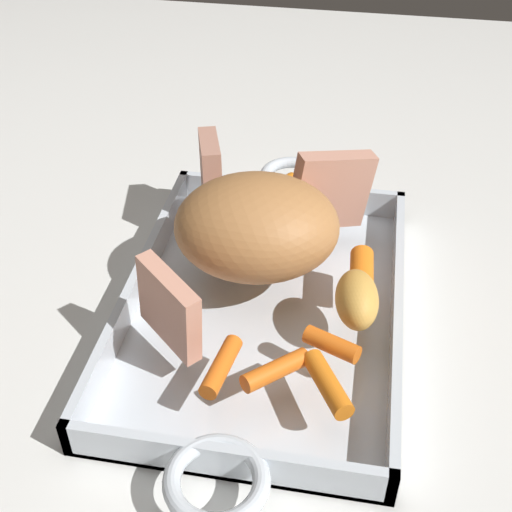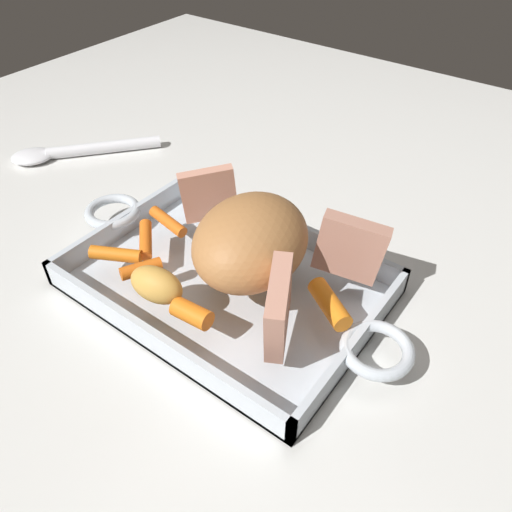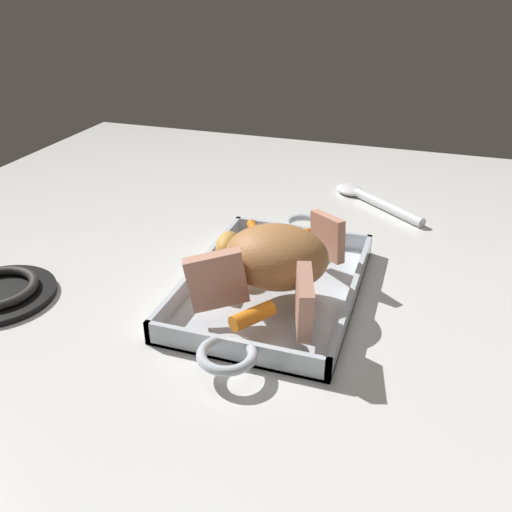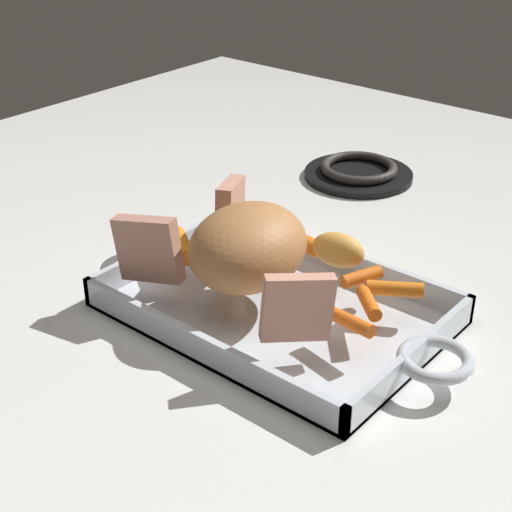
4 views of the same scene
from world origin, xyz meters
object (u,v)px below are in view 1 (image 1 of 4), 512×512
roast_slice_outer (211,174)px  baby_carrot_short (276,370)px  pork_roast (257,226)px  baby_carrot_center_right (221,366)px  roast_slice_thin (331,190)px  baby_carrot_northwest (275,194)px  potato_halved (357,299)px  baby_carrot_long (332,344)px  baby_carrot_northeast (328,384)px  roasting_dish (264,307)px  roast_slice_thick (169,308)px  baby_carrot_southeast (362,269)px

roast_slice_outer → baby_carrot_short: (0.22, 0.10, -0.03)m
pork_roast → baby_carrot_center_right: pork_roast is taller
pork_roast → roast_slice_outer: (-0.09, -0.06, -0.01)m
roast_slice_thin → baby_carrot_northwest: size_ratio=1.24×
roast_slice_thin → potato_halved: (0.13, 0.04, -0.02)m
roast_slice_outer → pork_roast: bearing=35.1°
roast_slice_outer → baby_carrot_northwest: roast_slice_outer is taller
roast_slice_outer → baby_carrot_short: bearing=24.5°
pork_roast → baby_carrot_northwest: (-0.10, 0.00, -0.03)m
baby_carrot_long → baby_carrot_northeast: 0.04m
potato_halved → pork_roast: bearing=-119.8°
roast_slice_outer → potato_halved: 0.21m
baby_carrot_northwest → roasting_dish: bearing=4.8°
roasting_dish → roast_slice_outer: 0.15m
pork_roast → baby_carrot_northeast: size_ratio=2.46×
pork_roast → baby_carrot_short: pork_roast is taller
baby_carrot_center_right → baby_carrot_northeast: bearing=87.4°
baby_carrot_northwest → baby_carrot_center_right: (0.24, -0.00, -0.00)m
roast_slice_outer → potato_halved: roast_slice_outer is taller
baby_carrot_long → baby_carrot_northwest: bearing=-158.8°
roast_slice_outer → baby_carrot_long: bearing=37.1°
pork_roast → baby_carrot_long: pork_roast is taller
roasting_dish → baby_carrot_center_right: 0.11m
roast_slice_thick → baby_carrot_long: 0.13m
pork_roast → roast_slice_thick: pork_roast is taller
baby_carrot_long → potato_halved: bearing=159.4°
baby_carrot_short → baby_carrot_northeast: 0.04m
baby_carrot_northwest → baby_carrot_center_right: baby_carrot_northwest is taller
pork_roast → baby_carrot_long: 0.13m
baby_carrot_northwest → baby_carrot_southeast: 0.14m
baby_carrot_short → baby_carrot_northwest: size_ratio=0.94×
pork_roast → roast_slice_outer: size_ratio=2.02×
baby_carrot_short → baby_carrot_northeast: size_ratio=0.97×
baby_carrot_center_right → roasting_dish: bearing=171.5°
roasting_dish → baby_carrot_long: bearing=44.5°
roast_slice_thin → pork_roast: bearing=-37.2°
roast_slice_outer → baby_carrot_center_right: 0.23m
roasting_dish → potato_halved: potato_halved is taller
pork_roast → baby_carrot_center_right: bearing=-1.7°
baby_carrot_northeast → roasting_dish: bearing=-148.5°
roast_slice_outer → baby_carrot_long: (0.19, 0.14, -0.03)m
potato_halved → baby_carrot_long: bearing=-20.6°
roast_slice_thick → roast_slice_outer: 0.20m
roast_slice_outer → baby_carrot_northeast: 0.27m
roasting_dish → roast_slice_thin: bearing=156.1°
roast_slice_thin → baby_carrot_long: bearing=6.2°
roasting_dish → roast_slice_thin: (-0.11, 0.05, 0.06)m
roast_slice_thick → roast_slice_outer: roast_slice_outer is taller
roast_slice_thick → baby_carrot_northwest: (-0.21, 0.05, -0.02)m
baby_carrot_southeast → roast_slice_thick: bearing=-55.2°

